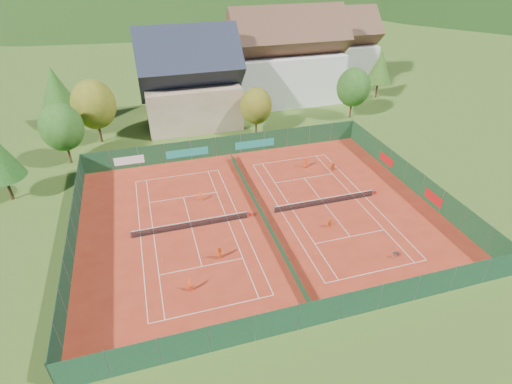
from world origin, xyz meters
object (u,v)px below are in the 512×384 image
(player_left_mid, at_px, (220,253))
(hotel_block_b, at_px, (334,51))
(player_left_far, at_px, (201,197))
(player_right_near, at_px, (329,223))
(hotel_block_a, at_px, (286,62))
(player_right_far_a, at_px, (306,163))
(ball_hopper, at_px, (396,254))
(chalet, at_px, (190,84))
(player_right_far_b, at_px, (332,167))
(player_left_near, at_px, (190,285))

(player_left_mid, bearing_deg, hotel_block_b, 54.95)
(player_left_far, bearing_deg, player_right_near, 151.67)
(hotel_block_a, xyz_separation_m, player_right_far_a, (-6.68, -26.90, -6.59))
(ball_hopper, bearing_deg, chalet, 108.53)
(chalet, height_order, player_left_mid, chalet)
(hotel_block_a, relative_size, player_right_near, 17.84)
(player_left_mid, bearing_deg, player_right_far_b, 36.08)
(player_left_far, bearing_deg, hotel_block_a, -117.30)
(player_left_mid, height_order, player_right_far_a, player_right_far_a)
(player_right_far_b, bearing_deg, player_left_mid, 27.70)
(hotel_block_a, relative_size, player_left_far, 17.74)
(player_left_near, bearing_deg, hotel_block_a, 59.58)
(hotel_block_a, height_order, player_left_near, hotel_block_a)
(hotel_block_a, relative_size, player_right_far_b, 16.64)
(player_left_near, bearing_deg, player_left_far, 75.24)
(player_right_near, bearing_deg, player_right_far_b, 35.35)
(chalet, height_order, player_left_near, chalet)
(hotel_block_a, xyz_separation_m, player_right_near, (-9.47, -40.26, -6.78))
(ball_hopper, height_order, player_left_mid, player_left_mid)
(chalet, relative_size, player_right_near, 13.38)
(hotel_block_b, height_order, ball_hopper, hotel_block_b)
(chalet, xyz_separation_m, player_right_far_b, (15.42, -22.84, -5.98))
(chalet, bearing_deg, player_left_mid, -94.88)
(chalet, xyz_separation_m, player_left_mid, (-3.06, -35.92, -5.85))
(chalet, distance_m, hotel_block_b, 35.85)
(hotel_block_b, bearing_deg, player_left_near, -126.56)
(player_left_mid, distance_m, player_right_far_a, 21.50)
(player_right_far_a, bearing_deg, chalet, -93.99)
(hotel_block_b, distance_m, player_left_near, 66.61)
(chalet, bearing_deg, player_right_near, -74.46)
(ball_hopper, height_order, player_right_far_b, player_right_far_b)
(player_left_mid, xyz_separation_m, player_right_near, (12.59, 1.65, -0.17))
(chalet, relative_size, hotel_block_a, 0.75)
(chalet, bearing_deg, player_right_far_a, -59.48)
(chalet, relative_size, player_left_far, 13.31)
(player_left_mid, bearing_deg, chalet, 85.92)
(player_right_near, bearing_deg, player_left_mid, 160.12)
(player_left_near, xyz_separation_m, player_right_far_a, (18.85, 18.39, 0.07))
(hotel_block_a, xyz_separation_m, player_left_near, (-25.53, -45.29, -6.66))
(hotel_block_a, bearing_deg, player_right_far_a, -103.94)
(hotel_block_b, xyz_separation_m, player_left_near, (-39.53, -53.29, -5.90))
(chalet, bearing_deg, hotel_block_b, 22.99)
(player_left_near, bearing_deg, player_right_far_b, 35.85)
(hotel_block_b, xyz_separation_m, player_left_far, (-36.03, -39.00, -6.01))
(chalet, relative_size, player_left_near, 11.23)
(hotel_block_a, bearing_deg, player_right_far_b, -97.08)
(player_left_far, xyz_separation_m, player_right_near, (12.55, -9.27, -0.00))
(ball_hopper, bearing_deg, hotel_block_b, 70.51)
(hotel_block_a, distance_m, ball_hopper, 47.50)
(hotel_block_b, bearing_deg, player_left_mid, -125.85)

